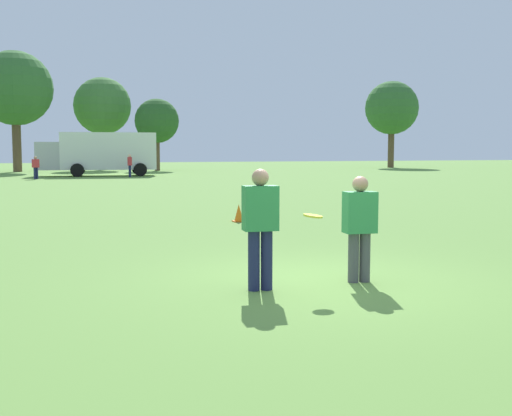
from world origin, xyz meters
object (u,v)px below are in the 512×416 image
(traffic_cone, at_px, (239,213))
(frisbee, at_px, (313,216))
(player_thrower, at_px, (260,222))
(bystander_sideline_watcher, at_px, (36,166))
(bystander_far_jogger, at_px, (130,164))
(box_truck, at_px, (100,152))
(player_defender, at_px, (360,223))

(traffic_cone, bearing_deg, frisbee, -99.49)
(player_thrower, relative_size, bystander_sideline_watcher, 1.12)
(traffic_cone, bearing_deg, player_thrower, -104.40)
(traffic_cone, height_order, bystander_far_jogger, bystander_far_jogger)
(player_thrower, relative_size, box_truck, 0.20)
(box_truck, xyz_separation_m, bystander_far_jogger, (1.84, -2.78, -0.83))
(bystander_sideline_watcher, bearing_deg, frisbee, -83.17)
(player_thrower, relative_size, player_defender, 1.08)
(player_thrower, bearing_deg, bystander_far_jogger, 85.97)
(frisbee, bearing_deg, bystander_far_jogger, 87.06)
(traffic_cone, bearing_deg, bystander_sideline_watcher, 101.67)
(player_defender, height_order, traffic_cone, player_defender)
(bystander_sideline_watcher, height_order, bystander_far_jogger, bystander_far_jogger)
(traffic_cone, bearing_deg, box_truck, 92.39)
(frisbee, bearing_deg, box_truck, 89.88)
(frisbee, relative_size, bystander_far_jogger, 0.17)
(bystander_far_jogger, bearing_deg, frisbee, -92.94)
(frisbee, height_order, traffic_cone, frisbee)
(bystander_sideline_watcher, bearing_deg, bystander_far_jogger, 10.27)
(box_truck, height_order, bystander_sideline_watcher, box_truck)
(box_truck, bearing_deg, frisbee, -90.12)
(frisbee, bearing_deg, traffic_cone, 80.51)
(bystander_sideline_watcher, xyz_separation_m, bystander_far_jogger, (6.25, 1.13, 0.06))
(box_truck, xyz_separation_m, bystander_sideline_watcher, (-4.42, -3.91, -0.90))
(traffic_cone, distance_m, box_truck, 31.75)
(player_defender, relative_size, box_truck, 0.18)
(player_defender, distance_m, box_truck, 39.80)
(frisbee, bearing_deg, bystander_sideline_watcher, 96.83)
(player_thrower, xyz_separation_m, frisbee, (0.69, -0.23, 0.09))
(frisbee, height_order, box_truck, box_truck)
(box_truck, bearing_deg, traffic_cone, -87.61)
(frisbee, xyz_separation_m, bystander_sideline_watcher, (-4.33, 36.16, -0.19))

